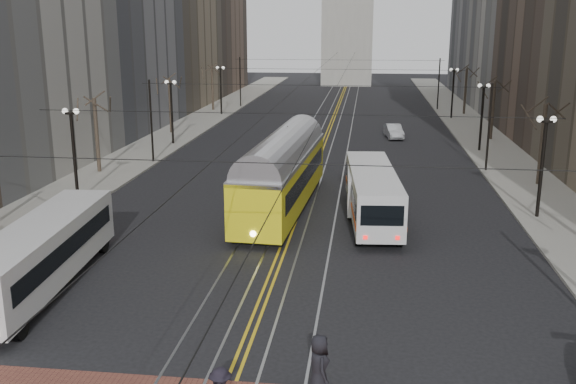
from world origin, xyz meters
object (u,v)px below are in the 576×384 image
(rear_bus, at_px, (372,196))
(sedan_grey, at_px, (366,183))
(sedan_silver, at_px, (394,131))
(pedestrian_a, at_px, (319,366))
(transit_bus, at_px, (42,257))
(streetcar, at_px, (283,179))
(cargo_van, at_px, (366,191))

(rear_bus, height_order, sedan_grey, rear_bus)
(sedan_silver, xyz_separation_m, pedestrian_a, (-3.80, -45.64, 0.33))
(transit_bus, height_order, sedan_silver, transit_bus)
(streetcar, distance_m, cargo_van, 4.96)
(streetcar, height_order, sedan_silver, streetcar)
(streetcar, height_order, sedan_grey, streetcar)
(pedestrian_a, bearing_deg, sedan_silver, -23.81)
(streetcar, relative_size, sedan_grey, 3.12)
(transit_bus, height_order, streetcar, streetcar)
(transit_bus, bearing_deg, cargo_van, 40.77)
(transit_bus, xyz_separation_m, sedan_silver, (15.81, 38.99, -0.74))
(cargo_van, relative_size, sedan_grey, 1.16)
(rear_bus, xyz_separation_m, sedan_silver, (2.20, 27.56, -0.78))
(streetcar, xyz_separation_m, cargo_van, (4.93, 0.04, -0.55))
(sedan_grey, bearing_deg, cargo_van, -87.03)
(rear_bus, height_order, pedestrian_a, rear_bus)
(transit_bus, bearing_deg, streetcar, 53.57)
(transit_bus, relative_size, cargo_van, 2.00)
(sedan_silver, height_order, pedestrian_a, pedestrian_a)
(pedestrian_a, bearing_deg, sedan_grey, -22.10)
(cargo_van, height_order, pedestrian_a, cargo_van)
(transit_bus, height_order, rear_bus, rear_bus)
(rear_bus, distance_m, pedestrian_a, 18.16)
(rear_bus, distance_m, cargo_van, 1.81)
(cargo_van, xyz_separation_m, sedan_grey, (0.00, 3.65, -0.42))
(rear_bus, relative_size, sedan_grey, 2.26)
(cargo_van, bearing_deg, pedestrian_a, -95.74)
(streetcar, distance_m, sedan_grey, 6.24)
(sedan_grey, bearing_deg, sedan_silver, 86.41)
(cargo_van, distance_m, sedan_silver, 25.92)
(cargo_van, bearing_deg, sedan_silver, 82.24)
(rear_bus, distance_m, sedan_silver, 27.66)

